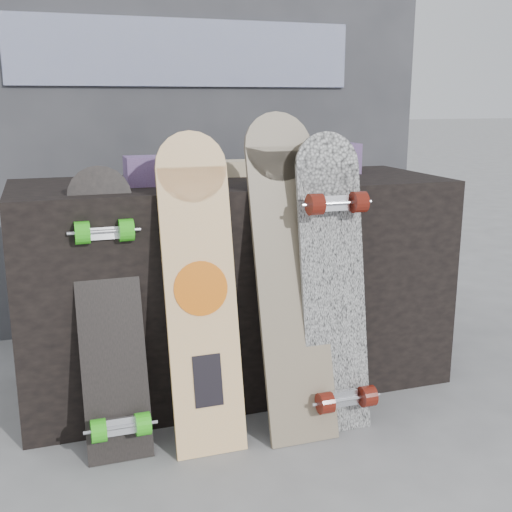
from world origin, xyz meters
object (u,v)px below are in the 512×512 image
object	(u,v)px
longboard_geisha	(200,284)
longboard_cascadia	(335,280)
vendor_table	(234,283)
skateboard_dark	(110,309)
longboard_celtic	(289,265)

from	to	relation	value
longboard_geisha	longboard_cascadia	bearing A→B (deg)	-5.23
vendor_table	longboard_cascadia	bearing A→B (deg)	-63.25
longboard_cascadia	skateboard_dark	distance (m)	0.73
longboard_celtic	longboard_geisha	bearing A→B (deg)	-177.51
longboard_cascadia	longboard_geisha	bearing A→B (deg)	174.77
longboard_geisha	longboard_cascadia	size ratio (longest dim) A/B	1.01
longboard_celtic	skateboard_dark	xyz separation A→B (m)	(-0.58, 0.04, -0.10)
longboard_celtic	longboard_cascadia	size ratio (longest dim) A/B	1.06
longboard_geisha	longboard_cascadia	distance (m)	0.45
longboard_cascadia	longboard_celtic	bearing A→B (deg)	158.92
longboard_geisha	vendor_table	bearing A→B (deg)	59.63
longboard_geisha	longboard_cascadia	xyz separation A→B (m)	(0.45, -0.04, -0.02)
vendor_table	longboard_celtic	world-z (taller)	longboard_celtic
vendor_table	longboard_cascadia	size ratio (longest dim) A/B	1.61
vendor_table	longboard_celtic	xyz separation A→B (m)	(0.08, -0.38, 0.16)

